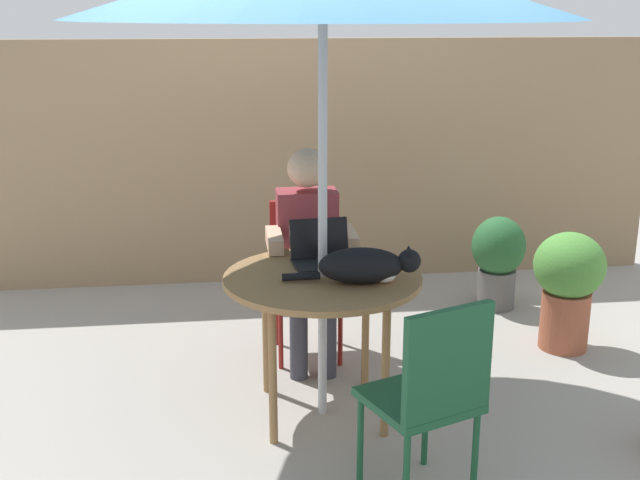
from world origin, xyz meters
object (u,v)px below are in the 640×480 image
object	(u,v)px
patio_table	(323,288)
cat	(366,266)
laptop	(321,251)
potted_plant_by_chair	(568,282)
potted_plant_corner	(498,257)
chair_occupied	(306,265)
chair_empty	(432,388)
person_seated	(308,245)

from	to	relation	value
patio_table	cat	xyz separation A→B (m)	(0.19, -0.13, 0.15)
patio_table	laptop	bearing A→B (deg)	84.70
potted_plant_by_chair	potted_plant_corner	size ratio (longest dim) A/B	1.13
chair_occupied	potted_plant_by_chair	bearing A→B (deg)	-6.41
chair_empty	person_seated	xyz separation A→B (m)	(-0.33, 1.46, 0.17)
chair_empty	potted_plant_corner	xyz separation A→B (m)	(1.03, 2.16, -0.17)
potted_plant_by_chair	potted_plant_corner	xyz separation A→B (m)	(-0.18, 0.71, -0.06)
chair_occupied	potted_plant_by_chair	distance (m)	1.56
potted_plant_corner	person_seated	bearing A→B (deg)	-153.05
cat	potted_plant_by_chair	world-z (taller)	cat
patio_table	potted_plant_by_chair	world-z (taller)	patio_table
potted_plant_corner	laptop	bearing A→B (deg)	-140.09
chair_empty	person_seated	distance (m)	1.51
chair_occupied	laptop	xyz separation A→B (m)	(0.02, -0.59, 0.27)
person_seated	laptop	distance (m)	0.44
chair_empty	laptop	size ratio (longest dim) A/B	2.78
cat	potted_plant_corner	bearing A→B (deg)	51.11
laptop	potted_plant_corner	size ratio (longest dim) A/B	0.51
chair_occupied	potted_plant_by_chair	size ratio (longest dim) A/B	1.25
laptop	person_seated	bearing A→B (deg)	92.49
patio_table	laptop	size ratio (longest dim) A/B	2.98
person_seated	potted_plant_corner	distance (m)	1.57
chair_occupied	potted_plant_corner	xyz separation A→B (m)	(1.37, 0.54, -0.17)
cat	potted_plant_by_chair	bearing A→B (deg)	28.88
patio_table	person_seated	bearing A→B (deg)	90.00
chair_occupied	cat	world-z (taller)	cat
potted_plant_corner	chair_occupied	bearing A→B (deg)	-158.56
cat	patio_table	bearing A→B (deg)	146.09
chair_occupied	person_seated	xyz separation A→B (m)	(0.00, -0.16, 0.17)
laptop	patio_table	bearing A→B (deg)	-95.30
patio_table	potted_plant_by_chair	xyz separation A→B (m)	(1.54, 0.62, -0.25)
person_seated	potted_plant_by_chair	size ratio (longest dim) A/B	1.72
person_seated	laptop	size ratio (longest dim) A/B	3.83
chair_empty	potted_plant_corner	distance (m)	2.40
chair_occupied	chair_empty	distance (m)	1.66
patio_table	chair_empty	xyz separation A→B (m)	(0.33, -0.83, -0.14)
potted_plant_by_chair	potted_plant_corner	bearing A→B (deg)	104.20
chair_empty	cat	xyz separation A→B (m)	(-0.14, 0.70, 0.29)
chair_empty	chair_occupied	bearing A→B (deg)	101.56
chair_occupied	potted_plant_corner	distance (m)	1.48
chair_occupied	laptop	distance (m)	0.65
person_seated	chair_empty	bearing A→B (deg)	-77.23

